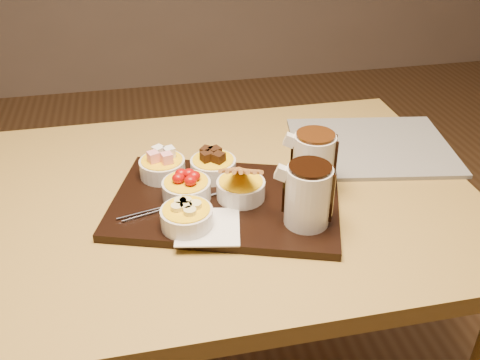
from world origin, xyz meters
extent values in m
cube|color=#A6853D|center=(0.00, 0.00, 0.73)|extent=(1.20, 0.80, 0.04)
cylinder|color=#A6853D|center=(-0.54, 0.34, 0.35)|extent=(0.06, 0.06, 0.71)
cylinder|color=#A6853D|center=(0.54, 0.34, 0.35)|extent=(0.06, 0.06, 0.71)
cube|color=black|center=(0.05, -0.05, 0.76)|extent=(0.53, 0.43, 0.02)
cube|color=white|center=(0.00, -0.14, 0.77)|extent=(0.14, 0.14, 0.00)
cylinder|color=silver|center=(-0.06, 0.06, 0.79)|extent=(0.10, 0.10, 0.04)
cylinder|color=silver|center=(0.04, 0.04, 0.79)|extent=(0.10, 0.10, 0.04)
cylinder|color=silver|center=(-0.02, -0.03, 0.79)|extent=(0.10, 0.10, 0.04)
cylinder|color=silver|center=(0.09, -0.05, 0.79)|extent=(0.10, 0.10, 0.04)
cylinder|color=silver|center=(-0.04, -0.13, 0.79)|extent=(0.10, 0.10, 0.04)
cylinder|color=silver|center=(0.19, -0.16, 0.83)|extent=(0.11, 0.11, 0.12)
cylinder|color=silver|center=(0.24, -0.04, 0.83)|extent=(0.11, 0.11, 0.12)
cube|color=beige|center=(0.45, 0.12, 0.76)|extent=(0.43, 0.36, 0.01)
camera|label=1|loc=(-0.10, -0.95, 1.38)|focal=40.00mm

